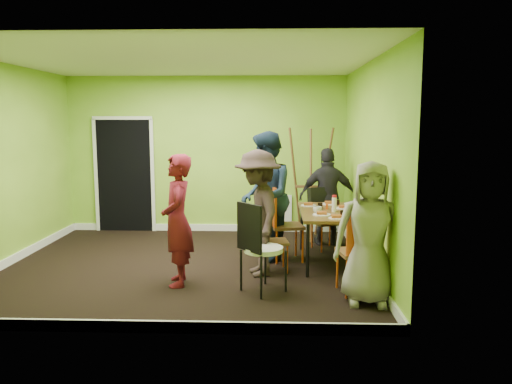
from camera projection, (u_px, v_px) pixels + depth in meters
ground at (186, 265)px, 6.98m from camera, size 5.00×5.00×0.00m
room_walls at (184, 195)px, 6.89m from camera, size 5.04×4.54×2.82m
dining_table at (332, 215)px, 7.04m from camera, size 0.90×1.50×0.75m
chair_left_far at (281, 219)px, 7.17m from camera, size 0.53×0.53×1.08m
chair_left_near at (269, 236)px, 6.67m from camera, size 0.41×0.40×0.86m
chair_back_end at (322, 205)px, 7.94m from camera, size 0.53×0.57×0.96m
chair_front_end at (360, 246)px, 5.73m from camera, size 0.49×0.50×1.04m
chair_bentwood at (258, 243)px, 5.80m from camera, size 0.59×0.59×1.08m
easel at (310, 184)px, 8.50m from camera, size 0.76×0.72×1.91m
plate_near_left at (308, 206)px, 7.43m from camera, size 0.23×0.23×0.01m
plate_near_right at (322, 215)px, 6.71m from camera, size 0.24×0.24×0.01m
plate_far_back at (329, 204)px, 7.58m from camera, size 0.23×0.23×0.01m
plate_far_front at (337, 218)px, 6.47m from camera, size 0.21×0.21×0.01m
plate_wall_back at (344, 208)px, 7.21m from camera, size 0.23×0.23×0.01m
plate_wall_front at (358, 213)px, 6.83m from camera, size 0.27×0.27×0.01m
thermos at (334, 204)px, 6.96m from camera, size 0.07×0.07×0.20m
blue_bottle at (358, 208)px, 6.72m from camera, size 0.08×0.08×0.18m
orange_bottle at (327, 206)px, 7.17m from camera, size 0.03×0.03×0.08m
glass_mid at (320, 206)px, 7.17m from camera, size 0.07×0.07×0.09m
glass_back at (338, 202)px, 7.50m from camera, size 0.06×0.06×0.08m
glass_front at (342, 214)px, 6.52m from camera, size 0.06×0.06×0.10m
cup_a at (317, 210)px, 6.83m from camera, size 0.12×0.12×0.10m
cup_b at (348, 207)px, 7.08m from camera, size 0.11×0.11×0.10m
person_standing at (177, 220)px, 6.08m from camera, size 0.49×0.65×1.61m
person_left_far at (266, 197)px, 7.15m from camera, size 0.75×0.94×1.86m
person_left_near at (258, 213)px, 6.47m from camera, size 0.86×1.18×1.65m
person_back_end at (328, 197)px, 8.08m from camera, size 0.95×0.44×1.58m
person_front_end at (370, 233)px, 5.44m from camera, size 0.83×0.59×1.59m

